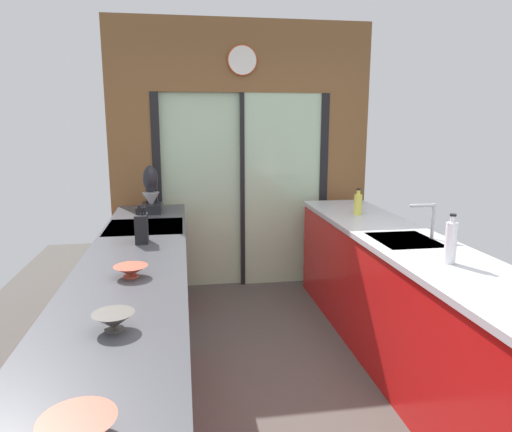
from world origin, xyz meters
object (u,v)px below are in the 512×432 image
(mixing_bowl_near, at_px, (78,428))
(soap_bottle_near, at_px, (451,242))
(knife_block, at_px, (142,228))
(mixing_bowl_mid, at_px, (114,321))
(mixing_bowl_far, at_px, (131,271))
(stand_mixer, at_px, (151,194))
(soap_bottle_far, at_px, (358,204))
(oven_range, at_px, (148,283))

(mixing_bowl_near, distance_m, soap_bottle_near, 2.18)
(knife_block, distance_m, soap_bottle_near, 1.93)
(mixing_bowl_mid, relative_size, mixing_bowl_far, 0.93)
(mixing_bowl_near, relative_size, stand_mixer, 0.48)
(mixing_bowl_mid, height_order, mixing_bowl_far, mixing_bowl_mid)
(mixing_bowl_near, bearing_deg, soap_bottle_near, 35.17)
(mixing_bowl_far, height_order, knife_block, knife_block)
(mixing_bowl_mid, xyz_separation_m, soap_bottle_near, (1.78, 0.60, 0.09))
(mixing_bowl_mid, bearing_deg, soap_bottle_far, 48.91)
(mixing_bowl_mid, relative_size, soap_bottle_far, 0.72)
(oven_range, bearing_deg, soap_bottle_near, -34.80)
(mixing_bowl_near, relative_size, mixing_bowl_far, 1.13)
(stand_mixer, relative_size, soap_bottle_near, 1.45)
(mixing_bowl_near, relative_size, soap_bottle_far, 0.88)
(knife_block, xyz_separation_m, soap_bottle_far, (1.78, 0.68, -0.00))
(mixing_bowl_far, bearing_deg, mixing_bowl_mid, -90.00)
(oven_range, relative_size, knife_block, 3.58)
(mixing_bowl_mid, bearing_deg, soap_bottle_near, 18.76)
(mixing_bowl_near, height_order, stand_mixer, stand_mixer)
(mixing_bowl_near, height_order, mixing_bowl_mid, mixing_bowl_mid)
(mixing_bowl_near, relative_size, knife_block, 0.78)
(mixing_bowl_far, relative_size, knife_block, 0.69)
(soap_bottle_far, bearing_deg, mixing_bowl_near, -123.49)
(stand_mixer, xyz_separation_m, soap_bottle_near, (1.78, -1.82, -0.04))
(mixing_bowl_near, bearing_deg, stand_mixer, 90.00)
(mixing_bowl_far, relative_size, soap_bottle_far, 0.78)
(stand_mixer, bearing_deg, soap_bottle_far, -12.26)
(knife_block, height_order, soap_bottle_far, knife_block)
(oven_range, xyz_separation_m, knife_block, (0.02, -0.50, 0.56))
(knife_block, height_order, soap_bottle_near, soap_bottle_near)
(oven_range, height_order, mixing_bowl_far, mixing_bowl_far)
(mixing_bowl_near, relative_size, soap_bottle_near, 0.69)
(soap_bottle_far, bearing_deg, mixing_bowl_far, -141.76)
(mixing_bowl_far, bearing_deg, knife_block, 90.00)
(stand_mixer, distance_m, soap_bottle_far, 1.82)
(oven_range, height_order, soap_bottle_far, soap_bottle_far)
(stand_mixer, bearing_deg, mixing_bowl_far, -90.00)
(oven_range, relative_size, mixing_bowl_near, 4.59)
(stand_mixer, xyz_separation_m, soap_bottle_far, (1.78, -0.39, -0.07))
(knife_block, relative_size, soap_bottle_far, 1.13)
(mixing_bowl_far, height_order, soap_bottle_near, soap_bottle_near)
(oven_range, distance_m, mixing_bowl_near, 2.55)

